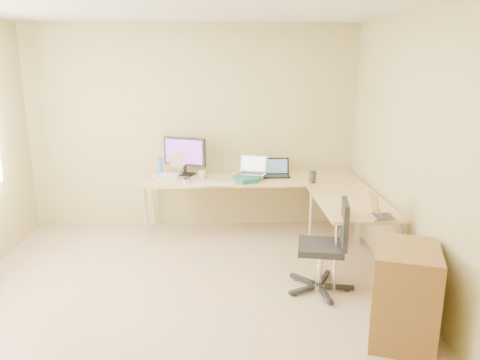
{
  "coord_description": "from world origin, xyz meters",
  "views": [
    {
      "loc": [
        0.35,
        -3.66,
        2.13
      ],
      "look_at": [
        0.55,
        1.1,
        0.9
      ],
      "focal_mm": 34.41,
      "sensor_mm": 36.0,
      "label": 1
    }
  ],
  "objects_px": {
    "desk_main": "(251,206)",
    "monitor": "(185,156)",
    "laptop_black": "(276,168)",
    "desk_fan": "(178,164)",
    "mug": "(202,175)",
    "laptop_center": "(252,165)",
    "office_chair": "(321,241)",
    "cabinet": "(403,297)",
    "keyboard": "(215,184)",
    "water_bottle": "(160,168)",
    "laptop_return": "(384,208)",
    "desk_return": "(349,234)"
  },
  "relations": [
    {
      "from": "desk_main",
      "to": "keyboard",
      "type": "height_order",
      "value": "keyboard"
    },
    {
      "from": "desk_fan",
      "to": "laptop_return",
      "type": "bearing_deg",
      "value": -63.32
    },
    {
      "from": "water_bottle",
      "to": "keyboard",
      "type": "bearing_deg",
      "value": -24.61
    },
    {
      "from": "mug",
      "to": "office_chair",
      "type": "distance_m",
      "value": 1.94
    },
    {
      "from": "desk_fan",
      "to": "laptop_center",
      "type": "bearing_deg",
      "value": -35.99
    },
    {
      "from": "office_chair",
      "to": "desk_return",
      "type": "bearing_deg",
      "value": 61.08
    },
    {
      "from": "laptop_return",
      "to": "cabinet",
      "type": "xyz_separation_m",
      "value": [
        -0.1,
        -0.81,
        -0.46
      ]
    },
    {
      "from": "cabinet",
      "to": "desk_main",
      "type": "bearing_deg",
      "value": 132.84
    },
    {
      "from": "water_bottle",
      "to": "laptop_return",
      "type": "distance_m",
      "value": 2.73
    },
    {
      "from": "office_chair",
      "to": "cabinet",
      "type": "xyz_separation_m",
      "value": [
        0.47,
        -0.84,
        -0.14
      ]
    },
    {
      "from": "keyboard",
      "to": "mug",
      "type": "relative_size",
      "value": 4.82
    },
    {
      "from": "monitor",
      "to": "laptop_return",
      "type": "bearing_deg",
      "value": -18.67
    },
    {
      "from": "keyboard",
      "to": "laptop_return",
      "type": "bearing_deg",
      "value": -33.3
    },
    {
      "from": "mug",
      "to": "laptop_center",
      "type": "bearing_deg",
      "value": -2.58
    },
    {
      "from": "desk_main",
      "to": "desk_fan",
      "type": "xyz_separation_m",
      "value": [
        -0.92,
        0.2,
        0.51
      ]
    },
    {
      "from": "monitor",
      "to": "desk_main",
      "type": "bearing_deg",
      "value": 9.38
    },
    {
      "from": "water_bottle",
      "to": "desk_fan",
      "type": "relative_size",
      "value": 0.89
    },
    {
      "from": "desk_return",
      "to": "laptop_black",
      "type": "xyz_separation_m",
      "value": [
        -0.67,
        1.07,
        0.48
      ]
    },
    {
      "from": "desk_main",
      "to": "monitor",
      "type": "distance_m",
      "value": 1.05
    },
    {
      "from": "laptop_black",
      "to": "office_chair",
      "type": "bearing_deg",
      "value": -81.05
    },
    {
      "from": "monitor",
      "to": "laptop_black",
      "type": "bearing_deg",
      "value": 16.18
    },
    {
      "from": "laptop_center",
      "to": "cabinet",
      "type": "distance_m",
      "value": 2.61
    },
    {
      "from": "desk_main",
      "to": "water_bottle",
      "type": "distance_m",
      "value": 1.23
    },
    {
      "from": "laptop_black",
      "to": "office_chair",
      "type": "height_order",
      "value": "same"
    },
    {
      "from": "office_chair",
      "to": "cabinet",
      "type": "bearing_deg",
      "value": -49.95
    },
    {
      "from": "laptop_black",
      "to": "office_chair",
      "type": "relative_size",
      "value": 0.39
    },
    {
      "from": "mug",
      "to": "water_bottle",
      "type": "distance_m",
      "value": 0.52
    },
    {
      "from": "desk_main",
      "to": "mug",
      "type": "bearing_deg",
      "value": 178.54
    },
    {
      "from": "monitor",
      "to": "cabinet",
      "type": "height_order",
      "value": "monitor"
    },
    {
      "from": "laptop_center",
      "to": "mug",
      "type": "relative_size",
      "value": 3.5
    },
    {
      "from": "laptop_return",
      "to": "keyboard",
      "type": "bearing_deg",
      "value": 51.69
    },
    {
      "from": "keyboard",
      "to": "office_chair",
      "type": "height_order",
      "value": "office_chair"
    },
    {
      "from": "monitor",
      "to": "office_chair",
      "type": "distance_m",
      "value": 2.25
    },
    {
      "from": "office_chair",
      "to": "cabinet",
      "type": "distance_m",
      "value": 0.97
    },
    {
      "from": "water_bottle",
      "to": "office_chair",
      "type": "bearing_deg",
      "value": -42.21
    },
    {
      "from": "office_chair",
      "to": "desk_main",
      "type": "bearing_deg",
      "value": 120.58
    },
    {
      "from": "desk_main",
      "to": "laptop_black",
      "type": "xyz_separation_m",
      "value": [
        0.31,
        0.07,
        0.48
      ]
    },
    {
      "from": "laptop_center",
      "to": "desk_fan",
      "type": "height_order",
      "value": "desk_fan"
    },
    {
      "from": "desk_return",
      "to": "laptop_black",
      "type": "relative_size",
      "value": 3.7
    },
    {
      "from": "keyboard",
      "to": "laptop_black",
      "type": "bearing_deg",
      "value": 30.41
    },
    {
      "from": "water_bottle",
      "to": "laptop_return",
      "type": "relative_size",
      "value": 0.91
    },
    {
      "from": "laptop_black",
      "to": "desk_fan",
      "type": "bearing_deg",
      "value": 173.86
    },
    {
      "from": "mug",
      "to": "desk_fan",
      "type": "xyz_separation_m",
      "value": [
        -0.31,
        0.18,
        0.1
      ]
    },
    {
      "from": "water_bottle",
      "to": "office_chair",
      "type": "distance_m",
      "value": 2.3
    },
    {
      "from": "desk_fan",
      "to": "laptop_return",
      "type": "height_order",
      "value": "desk_fan"
    },
    {
      "from": "laptop_center",
      "to": "cabinet",
      "type": "bearing_deg",
      "value": -45.24
    },
    {
      "from": "laptop_center",
      "to": "cabinet",
      "type": "xyz_separation_m",
      "value": [
        1.03,
        -2.34,
        -0.53
      ]
    },
    {
      "from": "keyboard",
      "to": "mug",
      "type": "bearing_deg",
      "value": 121.88
    },
    {
      "from": "desk_return",
      "to": "desk_fan",
      "type": "distance_m",
      "value": 2.3
    },
    {
      "from": "desk_main",
      "to": "office_chair",
      "type": "xyz_separation_m",
      "value": [
        0.55,
        -1.51,
        0.14
      ]
    }
  ]
}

